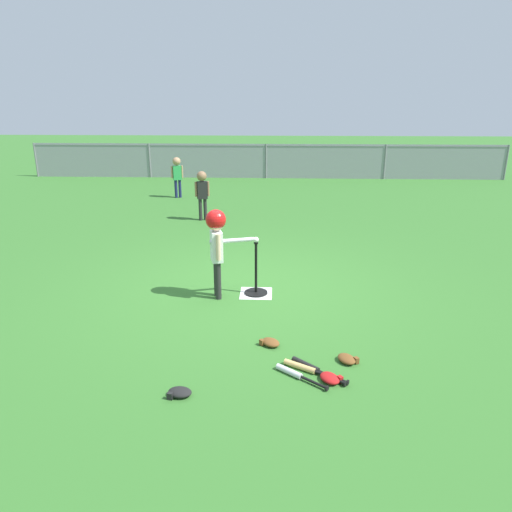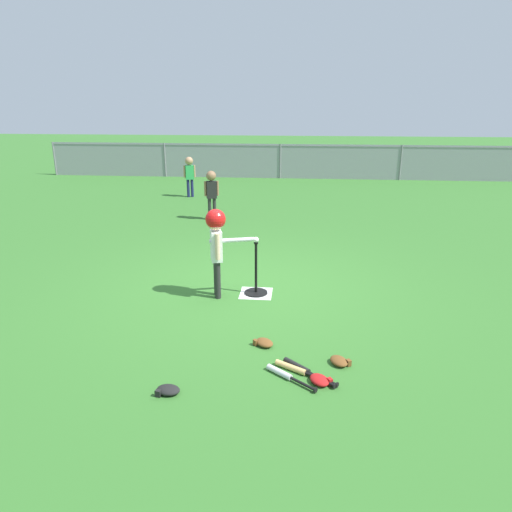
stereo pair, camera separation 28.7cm
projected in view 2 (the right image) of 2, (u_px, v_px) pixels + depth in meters
name	position (u px, v px, depth m)	size (l,w,h in m)	color
ground_plane	(249.00, 287.00, 6.78)	(60.00, 60.00, 0.00)	#336B28
home_plate	(256.00, 293.00, 6.57)	(0.44, 0.44, 0.01)	white
batting_tee	(256.00, 285.00, 6.53)	(0.32, 0.32, 0.74)	black
baseball_on_tee	(256.00, 240.00, 6.32)	(0.07, 0.07, 0.07)	white
batter_child	(217.00, 235.00, 6.20)	(0.63, 0.34, 1.22)	#262626
fielder_deep_right	(189.00, 171.00, 12.86)	(0.31, 0.22, 1.09)	#191E4C
fielder_deep_center	(211.00, 189.00, 10.40)	(0.31, 0.22, 1.09)	#262626
spare_bat_silver	(284.00, 375.00, 4.58)	(0.50, 0.41, 0.06)	silver
spare_bat_wood	(297.00, 370.00, 4.66)	(0.62, 0.40, 0.06)	#DBB266
spare_bat_black	(302.00, 368.00, 4.68)	(0.52, 0.48, 0.06)	black
glove_by_plate	(339.00, 361.00, 4.80)	(0.25, 0.27, 0.07)	brown
glove_near_bats	(320.00, 380.00, 4.48)	(0.25, 0.27, 0.07)	#B21919
glove_tossed_aside	(264.00, 343.00, 5.17)	(0.27, 0.27, 0.07)	brown
glove_outfield_drop	(168.00, 390.00, 4.33)	(0.24, 0.20, 0.07)	black
outfield_fence	(280.00, 160.00, 15.99)	(16.06, 0.06, 1.15)	slate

